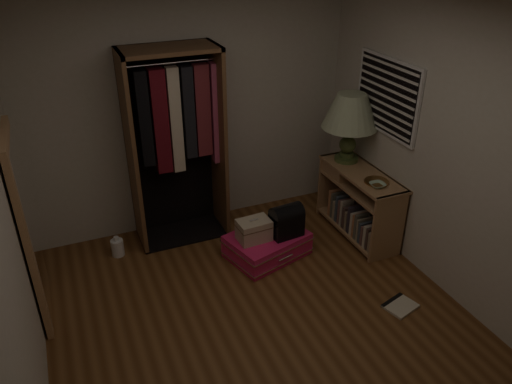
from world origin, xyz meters
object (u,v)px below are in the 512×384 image
console_bookshelf (357,200)px  open_wardrobe (176,132)px  table_lamp (351,112)px  pink_suitcase (267,245)px  white_jug (118,247)px  floor_mirror (29,229)px  train_case (254,230)px  black_bag (287,220)px

console_bookshelf → open_wardrobe: (-1.77, 0.74, 0.80)m
console_bookshelf → table_lamp: size_ratio=1.48×
pink_suitcase → white_jug: pink_suitcase is taller
floor_mirror → white_jug: floor_mirror is taller
pink_suitcase → train_case: (-0.16, -0.02, 0.23)m
console_bookshelf → black_bag: bearing=-173.5°
pink_suitcase → train_case: train_case is taller
pink_suitcase → white_jug: (-1.43, 0.60, -0.03)m
black_bag → white_jug: black_bag is taller
console_bookshelf → pink_suitcase: size_ratio=1.21×
white_jug → console_bookshelf: bearing=-12.6°
pink_suitcase → train_case: size_ratio=2.71×
console_bookshelf → pink_suitcase: bearing=-178.3°
console_bookshelf → pink_suitcase: (-1.09, -0.03, -0.28)m
pink_suitcase → white_jug: 1.55m
floor_mirror → train_case: floor_mirror is taller
console_bookshelf → white_jug: (-2.52, 0.57, -0.30)m
console_bookshelf → pink_suitcase: console_bookshelf is taller
floor_mirror → train_case: 2.05m
white_jug → open_wardrobe: bearing=12.7°
train_case → black_bag: bearing=-11.3°
open_wardrobe → train_case: 1.27m
open_wardrobe → train_case: (0.52, -0.79, -0.84)m
train_case → white_jug: (-1.28, 0.62, -0.26)m
open_wardrobe → white_jug: 1.35m
open_wardrobe → black_bag: size_ratio=5.94×
console_bookshelf → floor_mirror: bearing=-179.4°
pink_suitcase → train_case: 0.28m
open_wardrobe → pink_suitcase: (0.67, -0.77, -1.07)m
floor_mirror → white_jug: size_ratio=7.59×
console_bookshelf → open_wardrobe: open_wardrobe is taller
floor_mirror → black_bag: (2.33, -0.07, -0.43)m
console_bookshelf → white_jug: console_bookshelf is taller
console_bookshelf → table_lamp: table_lamp is taller
pink_suitcase → table_lamp: (1.09, 0.32, 1.18)m
table_lamp → white_jug: table_lamp is taller
floor_mirror → pink_suitcase: size_ratio=1.84×
console_bookshelf → black_bag: size_ratio=3.24×
console_bookshelf → train_case: size_ratio=3.30×
white_jug → train_case: bearing=-26.0°
console_bookshelf → white_jug: bearing=167.4°
open_wardrobe → table_lamp: (1.77, -0.45, 0.11)m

